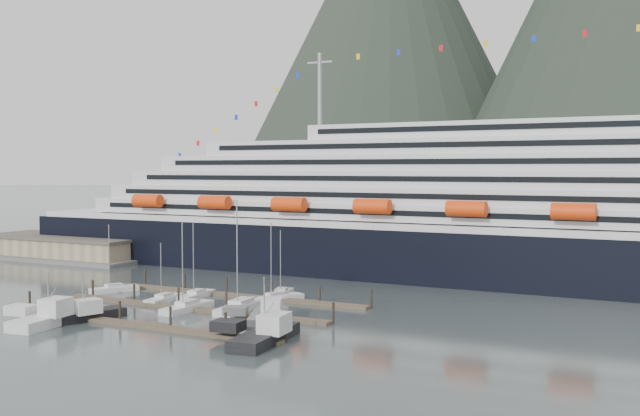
# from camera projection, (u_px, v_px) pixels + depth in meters

# --- Properties ---
(ground) EXTENTS (1600.00, 1600.00, 0.00)m
(ground) POSITION_uv_depth(u_px,v_px,m) (204.00, 316.00, 109.02)
(ground) COLOR #4E5C5A
(ground) RESTS_ON ground
(cruise_ship) EXTENTS (210.00, 30.40, 50.30)m
(cruise_ship) POSITION_uv_depth(u_px,v_px,m) (505.00, 218.00, 142.90)
(cruise_ship) COLOR black
(cruise_ship) RESTS_ON ground
(warehouse) EXTENTS (46.00, 20.00, 5.80)m
(warehouse) POSITION_uv_depth(u_px,v_px,m) (67.00, 249.00, 179.57)
(warehouse) COLOR #595956
(warehouse) RESTS_ON ground
(dock_near) EXTENTS (48.18, 2.28, 3.20)m
(dock_near) POSITION_uv_depth(u_px,v_px,m) (132.00, 323.00, 102.52)
(dock_near) COLOR brown
(dock_near) RESTS_ON ground
(dock_mid) EXTENTS (48.18, 2.28, 3.20)m
(dock_mid) POSITION_uv_depth(u_px,v_px,m) (190.00, 308.00, 114.00)
(dock_mid) COLOR brown
(dock_mid) RESTS_ON ground
(dock_far) EXTENTS (48.18, 2.28, 3.20)m
(dock_far) POSITION_uv_depth(u_px,v_px,m) (238.00, 295.00, 125.48)
(dock_far) COLOR brown
(dock_far) RESTS_ON ground
(sailboat_a) EXTENTS (5.84, 8.52, 12.26)m
(sailboat_a) POSITION_uv_depth(u_px,v_px,m) (114.00, 290.00, 130.59)
(sailboat_a) COLOR silver
(sailboat_a) RESTS_ON ground
(sailboat_b) EXTENTS (2.74, 10.18, 13.98)m
(sailboat_b) POSITION_uv_depth(u_px,v_px,m) (187.00, 308.00, 113.33)
(sailboat_b) COLOR silver
(sailboat_b) RESTS_ON ground
(sailboat_c) EXTENTS (3.05, 8.51, 10.03)m
(sailboat_c) POSITION_uv_depth(u_px,v_px,m) (164.00, 299.00, 120.94)
(sailboat_c) COLOR silver
(sailboat_c) RESTS_ON ground
(sailboat_d) EXTENTS (4.34, 12.84, 17.49)m
(sailboat_d) POSITION_uv_depth(u_px,v_px,m) (241.00, 307.00, 113.59)
(sailboat_d) COLOR silver
(sailboat_d) RESTS_ON ground
(sailboat_e) EXTENTS (3.40, 9.07, 12.93)m
(sailboat_e) POSITION_uv_depth(u_px,v_px,m) (196.00, 295.00, 124.60)
(sailboat_e) COLOR silver
(sailboat_e) RESTS_ON ground
(sailboat_f) EXTENTS (4.57, 8.44, 11.67)m
(sailboat_f) POSITION_uv_depth(u_px,v_px,m) (282.00, 294.00, 126.09)
(sailboat_f) COLOR silver
(sailboat_f) RESTS_ON ground
(sailboat_g) EXTENTS (6.15, 9.83, 13.16)m
(sailboat_g) POSITION_uv_depth(u_px,v_px,m) (276.00, 299.00, 121.58)
(sailboat_g) COLOR silver
(sailboat_g) RESTS_ON ground
(trawler_a) EXTENTS (9.77, 12.47, 6.59)m
(trawler_a) POSITION_uv_depth(u_px,v_px,m) (83.00, 314.00, 106.31)
(trawler_a) COLOR black
(trawler_a) RESTS_ON ground
(trawler_b) EXTENTS (9.81, 12.85, 8.12)m
(trawler_b) POSITION_uv_depth(u_px,v_px,m) (48.00, 318.00, 102.89)
(trawler_b) COLOR silver
(trawler_b) RESTS_ON ground
(trawler_d) EXTENTS (10.19, 13.72, 7.99)m
(trawler_d) POSITION_uv_depth(u_px,v_px,m) (263.00, 335.00, 92.46)
(trawler_d) COLOR black
(trawler_d) RESTS_ON ground
(trawler_e) EXTENTS (9.62, 11.30, 7.02)m
(trawler_e) POSITION_uv_depth(u_px,v_px,m) (263.00, 316.00, 105.04)
(trawler_e) COLOR gray
(trawler_e) RESTS_ON ground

